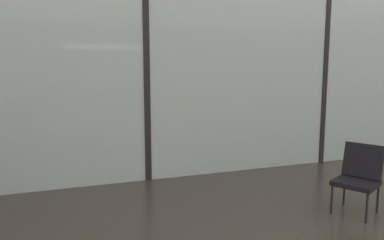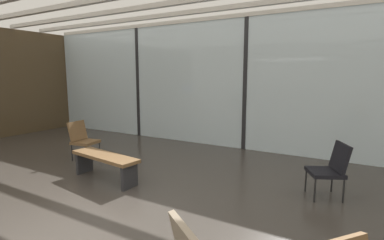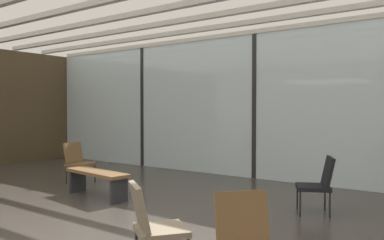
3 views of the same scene
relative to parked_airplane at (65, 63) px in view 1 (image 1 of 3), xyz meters
name	(u,v)px [view 1 (image 1 of 3)]	position (x,y,z in m)	size (l,w,h in m)	color
glass_curtain_wall	(146,80)	(1.22, -6.14, -0.39)	(14.00, 0.08, 3.31)	silver
window_mullion_1	(146,80)	(1.22, -6.14, -0.39)	(0.10, 0.12, 3.31)	black
window_mullion_2	(323,79)	(4.72, -6.14, -0.39)	(0.10, 0.12, 3.31)	black
parked_airplane	(65,63)	(0.00, 0.00, 0.00)	(12.13, 4.10, 4.10)	#B2BCD6
lounge_chair_1	(359,174)	(3.47, -8.39, -1.56)	(0.69, 0.67, 0.87)	black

